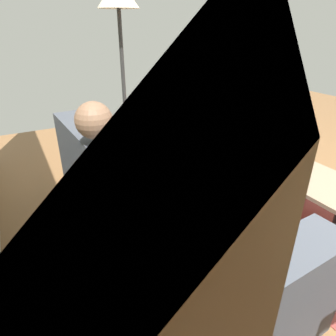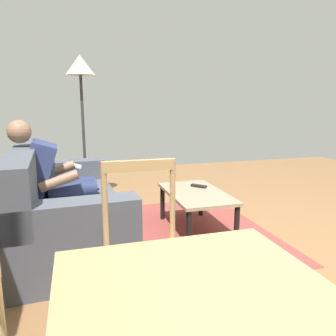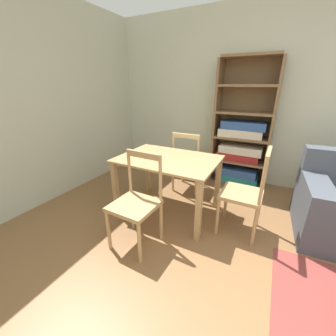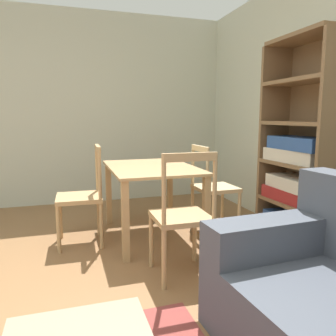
# 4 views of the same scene
# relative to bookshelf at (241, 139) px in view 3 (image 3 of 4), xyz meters

# --- Properties ---
(wall_back) EXTENTS (6.55, 0.12, 2.67)m
(wall_back) POSITION_rel_bookshelf_xyz_m (0.94, 0.25, 0.58)
(wall_back) COLOR beige
(wall_back) RESTS_ON ground_plane
(bookshelf) EXTENTS (0.86, 0.36, 1.95)m
(bookshelf) POSITION_rel_bookshelf_xyz_m (0.00, 0.00, 0.00)
(bookshelf) COLOR brown
(bookshelf) RESTS_ON ground_plane
(dining_table) EXTENTS (1.19, 0.84, 0.73)m
(dining_table) POSITION_rel_bookshelf_xyz_m (-0.64, -1.29, -0.15)
(dining_table) COLOR tan
(dining_table) RESTS_ON ground_plane
(dining_chair_near_wall) EXTENTS (0.43, 0.43, 0.93)m
(dining_chair_near_wall) POSITION_rel_bookshelf_xyz_m (-0.64, -0.60, -0.30)
(dining_chair_near_wall) COLOR #D1B27F
(dining_chair_near_wall) RESTS_ON ground_plane
(dining_chair_facing_couch) EXTENTS (0.43, 0.43, 0.98)m
(dining_chair_facing_couch) POSITION_rel_bookshelf_xyz_m (0.29, -1.29, -0.29)
(dining_chair_facing_couch) COLOR tan
(dining_chair_facing_couch) RESTS_ON ground_plane
(dining_chair_by_doorway) EXTENTS (0.43, 0.43, 0.96)m
(dining_chair_by_doorway) POSITION_rel_bookshelf_xyz_m (-0.64, -1.97, -0.29)
(dining_chair_by_doorway) COLOR tan
(dining_chair_by_doorway) RESTS_ON ground_plane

